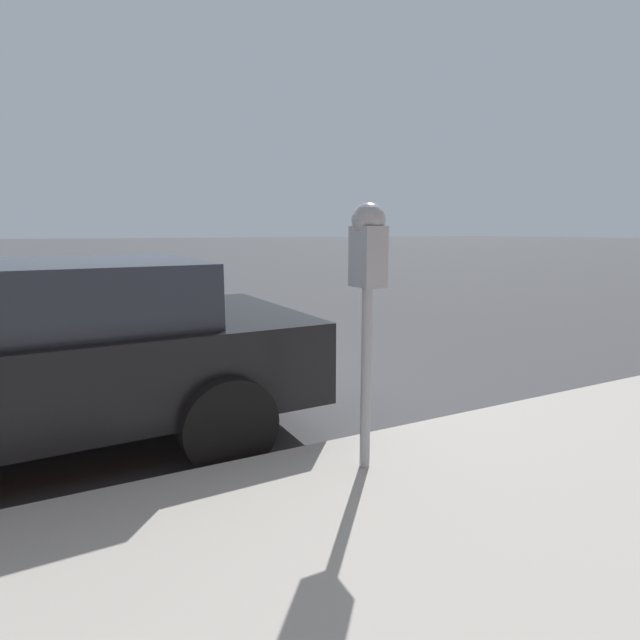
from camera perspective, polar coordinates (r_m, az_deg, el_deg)
name	(u,v)px	position (r m, az deg, el deg)	size (l,w,h in m)	color
ground_plane	(168,388)	(5.32, -17.03, -7.40)	(220.00, 220.00, 0.00)	#424244
parking_meter	(368,269)	(2.84, 5.47, 5.82)	(0.21, 0.19, 1.56)	gray
car_black	(0,353)	(4.08, -32.73, -3.22)	(2.27, 4.37, 1.35)	black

